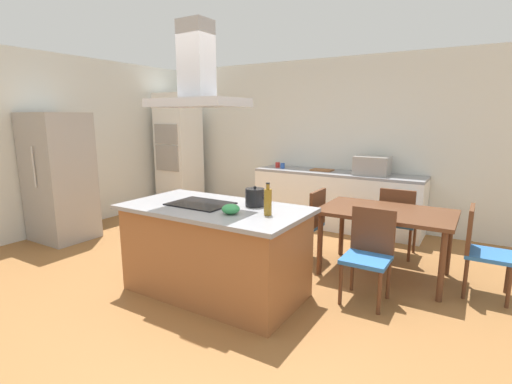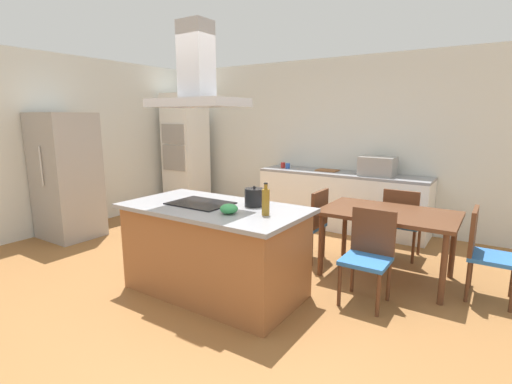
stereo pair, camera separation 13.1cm
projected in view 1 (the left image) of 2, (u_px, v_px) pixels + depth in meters
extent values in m
plane|color=#936033|center=(283.00, 249.00, 5.12)|extent=(16.00, 16.00, 0.00)
cube|color=silver|center=(333.00, 142.00, 6.32)|extent=(7.20, 0.10, 2.70)
cube|color=silver|center=(84.00, 142.00, 6.20)|extent=(0.10, 8.80, 2.70)
cube|color=#995B33|center=(215.00, 252.00, 3.78)|extent=(1.73, 0.89, 0.86)
cube|color=gray|center=(214.00, 208.00, 3.69)|extent=(1.83, 0.99, 0.04)
cube|color=black|center=(200.00, 204.00, 3.77)|extent=(0.60, 0.44, 0.01)
cylinder|color=black|center=(255.00, 197.00, 3.69)|extent=(0.19, 0.19, 0.17)
sphere|color=black|center=(255.00, 187.00, 3.67)|extent=(0.03, 0.03, 0.03)
cone|color=black|center=(265.00, 198.00, 3.63)|extent=(0.06, 0.03, 0.04)
cylinder|color=olive|center=(268.00, 202.00, 3.34)|extent=(0.07, 0.07, 0.23)
cylinder|color=olive|center=(268.00, 187.00, 3.31)|extent=(0.03, 0.03, 0.05)
cylinder|color=black|center=(268.00, 183.00, 3.30)|extent=(0.04, 0.04, 0.01)
ellipsoid|color=#33934C|center=(231.00, 209.00, 3.39)|extent=(0.16, 0.16, 0.09)
cube|color=white|center=(336.00, 201.00, 6.07)|extent=(2.67, 0.62, 0.86)
cube|color=gray|center=(337.00, 173.00, 5.99)|extent=(2.67, 0.62, 0.04)
cube|color=#9E9993|center=(372.00, 166.00, 5.67)|extent=(0.50, 0.38, 0.28)
cylinder|color=red|center=(278.00, 165.00, 6.52)|extent=(0.08, 0.08, 0.09)
cylinder|color=#2D56B2|center=(283.00, 166.00, 6.41)|extent=(0.08, 0.08, 0.09)
cube|color=#995B33|center=(322.00, 170.00, 6.16)|extent=(0.34, 0.24, 0.02)
cube|color=white|center=(179.00, 151.00, 7.35)|extent=(0.70, 0.64, 2.20)
cube|color=#9E9993|center=(166.00, 134.00, 7.00)|extent=(0.56, 0.02, 0.36)
cube|color=#9E9993|center=(167.00, 158.00, 7.09)|extent=(0.56, 0.02, 0.48)
cube|color=#9E9993|center=(59.00, 177.00, 5.41)|extent=(0.80, 0.70, 1.82)
cylinder|color=beige|center=(34.00, 167.00, 5.04)|extent=(0.02, 0.02, 0.55)
cube|color=#59331E|center=(387.00, 212.00, 4.15)|extent=(1.40, 0.90, 0.04)
cylinder|color=#59331E|center=(320.00, 244.00, 4.23)|extent=(0.06, 0.06, 0.71)
cylinder|color=#59331E|center=(442.00, 267.00, 3.60)|extent=(0.06, 0.06, 0.71)
cylinder|color=#59331E|center=(342.00, 228.00, 4.85)|extent=(0.06, 0.06, 0.71)
cylinder|color=#59331E|center=(449.00, 245.00, 4.22)|extent=(0.06, 0.06, 0.71)
cube|color=#2D6BB7|center=(399.00, 222.00, 4.84)|extent=(0.42, 0.42, 0.04)
cube|color=#59331E|center=(397.00, 207.00, 4.63)|extent=(0.42, 0.04, 0.44)
cylinder|color=#59331E|center=(386.00, 233.00, 5.13)|extent=(0.04, 0.04, 0.41)
cylinder|color=#59331E|center=(414.00, 238.00, 4.94)|extent=(0.04, 0.04, 0.41)
cylinder|color=#59331E|center=(380.00, 241.00, 4.82)|extent=(0.04, 0.04, 0.41)
cylinder|color=#59331E|center=(409.00, 246.00, 4.64)|extent=(0.04, 0.04, 0.41)
cube|color=#2D6BB7|center=(366.00, 259.00, 3.58)|extent=(0.42, 0.42, 0.04)
cube|color=#59331E|center=(373.00, 230.00, 3.70)|extent=(0.42, 0.04, 0.44)
cylinder|color=#59331E|center=(379.00, 293.00, 3.38)|extent=(0.04, 0.04, 0.41)
cylinder|color=#59331E|center=(341.00, 284.00, 3.57)|extent=(0.04, 0.04, 0.41)
cylinder|color=#59331E|center=(388.00, 279.00, 3.69)|extent=(0.04, 0.04, 0.41)
cylinder|color=#59331E|center=(352.00, 271.00, 3.87)|extent=(0.04, 0.04, 0.41)
cube|color=#2D6BB7|center=(303.00, 225.00, 4.72)|extent=(0.42, 0.42, 0.04)
cube|color=#59331E|center=(318.00, 208.00, 4.58)|extent=(0.04, 0.42, 0.44)
cylinder|color=#59331E|center=(283.00, 244.00, 4.71)|extent=(0.04, 0.04, 0.41)
cylinder|color=#59331E|center=(296.00, 236.00, 5.01)|extent=(0.04, 0.04, 0.41)
cylinder|color=#59331E|center=(310.00, 249.00, 4.52)|extent=(0.04, 0.04, 0.41)
cylinder|color=#59331E|center=(321.00, 241.00, 4.82)|extent=(0.04, 0.04, 0.41)
cube|color=#2D6BB7|center=(489.00, 255.00, 3.70)|extent=(0.42, 0.42, 0.04)
cube|color=#59331E|center=(470.00, 228.00, 3.75)|extent=(0.04, 0.42, 0.44)
cylinder|color=#59331E|center=(508.00, 274.00, 3.80)|extent=(0.04, 0.04, 0.41)
cylinder|color=#59331E|center=(509.00, 287.00, 3.50)|extent=(0.04, 0.04, 0.41)
cylinder|color=#59331E|center=(467.00, 267.00, 3.99)|extent=(0.04, 0.04, 0.41)
cylinder|color=#59331E|center=(465.00, 279.00, 3.68)|extent=(0.04, 0.04, 0.41)
cube|color=#ADADB2|center=(198.00, 103.00, 3.58)|extent=(0.90, 0.55, 0.08)
cube|color=#ADADB2|center=(196.00, 60.00, 3.50)|extent=(0.28, 0.24, 0.70)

